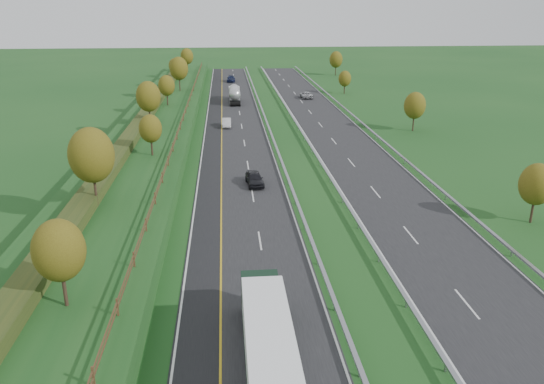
{
  "coord_description": "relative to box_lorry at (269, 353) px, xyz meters",
  "views": [
    {
      "loc": [
        -1.51,
        -20.59,
        20.17
      ],
      "look_at": [
        2.96,
        29.96,
        2.2
      ],
      "focal_mm": 35.0,
      "sensor_mm": 36.0,
      "label": 1
    }
  ],
  "objects": [
    {
      "name": "car_silver_mid",
      "position": [
        -1.86,
        67.38,
        -1.56
      ],
      "size": [
        1.58,
        4.47,
        1.47
      ],
      "primitive_type": "imported",
      "rotation": [
        0.0,
        0.0,
        0.01
      ],
      "color": "silver",
      "rests_on": "near_carriageway"
    },
    {
      "name": "median_barrier_near",
      "position": [
        5.24,
        56.54,
        -1.72
      ],
      "size": [
        0.32,
        200.0,
        0.71
      ],
      "color": "gray",
      "rests_on": "ground"
    },
    {
      "name": "fence_left",
      "position": [
        -8.96,
        56.12,
        0.4
      ],
      "size": [
        0.12,
        189.06,
        1.2
      ],
      "color": "#422B19",
      "rests_on": "embankment_left"
    },
    {
      "name": "car_small_far",
      "position": [
        -0.19,
        124.94,
        -1.51
      ],
      "size": [
        2.38,
        5.48,
        1.57
      ],
      "primitive_type": "imported",
      "rotation": [
        0.0,
        0.0,
        -0.03
      ],
      "color": "#121A3B",
      "rests_on": "near_carriageway"
    },
    {
      "name": "median_barrier_far",
      "position": [
        10.34,
        56.54,
        -1.72
      ],
      "size": [
        0.32,
        200.0,
        0.71
      ],
      "color": "gray",
      "rests_on": "ground"
    },
    {
      "name": "ground",
      "position": [
        7.54,
        51.54,
        -2.33
      ],
      "size": [
        400.0,
        400.0,
        0.0
      ],
      "primitive_type": "plane",
      "color": "#194619",
      "rests_on": "ground"
    },
    {
      "name": "hard_shoulder",
      "position": [
        -4.21,
        56.54,
        -2.31
      ],
      "size": [
        3.0,
        200.0,
        0.04
      ],
      "primitive_type": "cube",
      "color": "black",
      "rests_on": "ground"
    },
    {
      "name": "near_carriageway",
      "position": [
        -0.46,
        56.54,
        -2.31
      ],
      "size": [
        10.5,
        200.0,
        0.04
      ],
      "primitive_type": "cube",
      "color": "black",
      "rests_on": "ground"
    },
    {
      "name": "far_carriageway",
      "position": [
        16.04,
        56.54,
        -2.31
      ],
      "size": [
        10.5,
        200.0,
        0.04
      ],
      "primitive_type": "cube",
      "color": "black",
      "rests_on": "ground"
    },
    {
      "name": "road_tanker",
      "position": [
        0.13,
        92.22,
        -0.47
      ],
      "size": [
        2.4,
        11.22,
        3.46
      ],
      "color": "silver",
      "rests_on": "near_carriageway"
    },
    {
      "name": "outer_barrier_far",
      "position": [
        21.84,
        56.54,
        -1.71
      ],
      "size": [
        0.32,
        200.0,
        0.71
      ],
      "color": "gray",
      "rests_on": "ground"
    },
    {
      "name": "car_oncoming",
      "position": [
        16.52,
        96.12,
        -1.56
      ],
      "size": [
        2.44,
        5.28,
        1.47
      ],
      "primitive_type": "imported",
      "rotation": [
        0.0,
        0.0,
        3.14
      ],
      "color": "#A8A8AD",
      "rests_on": "far_carriageway"
    },
    {
      "name": "trees_far",
      "position": [
        29.34,
        85.75,
        1.92
      ],
      "size": [
        8.45,
        118.6,
        7.12
      ],
      "color": "#2D2116",
      "rests_on": "ground"
    },
    {
      "name": "car_dark_near",
      "position": [
        1.21,
        35.29,
        -1.5
      ],
      "size": [
        2.28,
        4.76,
        1.57
      ],
      "primitive_type": "imported",
      "rotation": [
        0.0,
        0.0,
        0.09
      ],
      "color": "black",
      "rests_on": "near_carriageway"
    },
    {
      "name": "lane_markings",
      "position": [
        5.94,
        56.42,
        -2.28
      ],
      "size": [
        26.75,
        200.0,
        0.01
      ],
      "color": "silver",
      "rests_on": "near_carriageway"
    },
    {
      "name": "trees_left",
      "position": [
        -13.1,
        53.17,
        4.04
      ],
      "size": [
        6.64,
        164.3,
        7.66
      ],
      "color": "#2D2116",
      "rests_on": "embankment_left"
    },
    {
      "name": "hedge_left",
      "position": [
        -15.46,
        56.54,
        0.22
      ],
      "size": [
        2.2,
        180.0,
        1.1
      ],
      "primitive_type": "cube",
      "color": "#283917",
      "rests_on": "embankment_left"
    },
    {
      "name": "box_lorry",
      "position": [
        0.0,
        0.0,
        0.0
      ],
      "size": [
        2.58,
        16.28,
        4.06
      ],
      "color": "black",
      "rests_on": "near_carriageway"
    },
    {
      "name": "embankment_left",
      "position": [
        -13.46,
        56.54,
        -1.33
      ],
      "size": [
        12.0,
        200.0,
        2.0
      ],
      "primitive_type": "cube",
      "color": "#194619",
      "rests_on": "ground"
    }
  ]
}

